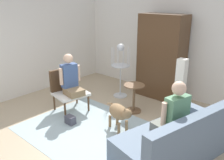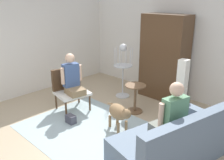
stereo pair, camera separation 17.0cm
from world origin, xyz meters
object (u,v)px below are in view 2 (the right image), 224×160
(column_lamp, at_px, (181,91))
(couch, at_px, (172,143))
(handbag, at_px, (71,119))
(person_on_couch, at_px, (172,115))
(dog, at_px, (119,113))
(bird_cage_stand, at_px, (123,66))
(armchair, at_px, (69,86))
(armoire_cabinet, at_px, (164,58))
(person_on_armchair, at_px, (72,78))
(round_end_table, at_px, (135,97))

(column_lamp, bearing_deg, couch, -65.41)
(column_lamp, bearing_deg, handbag, -131.71)
(person_on_couch, bearing_deg, dog, 175.53)
(couch, height_order, dog, couch)
(bird_cage_stand, relative_size, handbag, 6.51)
(person_on_couch, distance_m, dog, 1.24)
(couch, relative_size, dog, 2.57)
(couch, bearing_deg, dog, 176.21)
(armchair, distance_m, armoire_cabinet, 2.44)
(armchair, distance_m, column_lamp, 2.48)
(person_on_armchair, bearing_deg, round_end_table, 40.92)
(armchair, relative_size, round_end_table, 1.45)
(armchair, distance_m, round_end_table, 1.53)
(armchair, height_order, person_on_couch, person_on_couch)
(round_end_table, bearing_deg, couch, -31.98)
(armchair, bearing_deg, armoire_cabinet, 60.18)
(round_end_table, xyz_separation_m, handbag, (-0.62, -1.33, -0.28))
(couch, relative_size, bird_cage_stand, 1.43)
(person_on_couch, bearing_deg, bird_cage_stand, 147.53)
(armoire_cabinet, xyz_separation_m, handbag, (-0.58, -2.51, -0.97))
(armoire_cabinet, bearing_deg, column_lamp, -40.20)
(bird_cage_stand, bearing_deg, couch, -31.75)
(armchair, height_order, bird_cage_stand, bird_cage_stand)
(person_on_couch, relative_size, handbag, 4.16)
(handbag, bearing_deg, person_on_armchair, 136.66)
(armchair, distance_m, person_on_couch, 2.70)
(bird_cage_stand, distance_m, column_lamp, 1.72)
(column_lamp, bearing_deg, person_on_armchair, -146.53)
(column_lamp, xyz_separation_m, handbag, (-1.53, -1.71, -0.56))
(dog, distance_m, handbag, 1.07)
(person_on_armchair, bearing_deg, column_lamp, 33.47)
(column_lamp, relative_size, armoire_cabinet, 0.62)
(couch, distance_m, column_lamp, 1.49)
(round_end_table, bearing_deg, dog, -71.16)
(person_on_armchair, xyz_separation_m, armoire_cabinet, (1.02, 2.10, 0.26))
(person_on_couch, xyz_separation_m, bird_cage_stand, (-2.26, 1.44, 0.03))
(person_on_couch, height_order, round_end_table, person_on_couch)
(round_end_table, xyz_separation_m, dog, (0.29, -0.86, 0.02))
(dog, bearing_deg, person_on_couch, -4.47)
(couch, xyz_separation_m, armoire_cabinet, (-1.55, 2.12, 0.75))
(person_on_couch, bearing_deg, column_lamp, 112.72)
(couch, xyz_separation_m, dog, (-1.21, 0.08, 0.08))
(armoire_cabinet, distance_m, handbag, 2.75)
(person_on_armchair, bearing_deg, person_on_couch, -0.73)
(armoire_cabinet, bearing_deg, person_on_armchair, -115.86)
(armchair, distance_m, person_on_armchair, 0.31)
(couch, distance_m, handbag, 2.18)
(armoire_cabinet, bearing_deg, armchair, -119.82)
(armchair, height_order, dog, armchair)
(armoire_cabinet, bearing_deg, round_end_table, -87.87)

